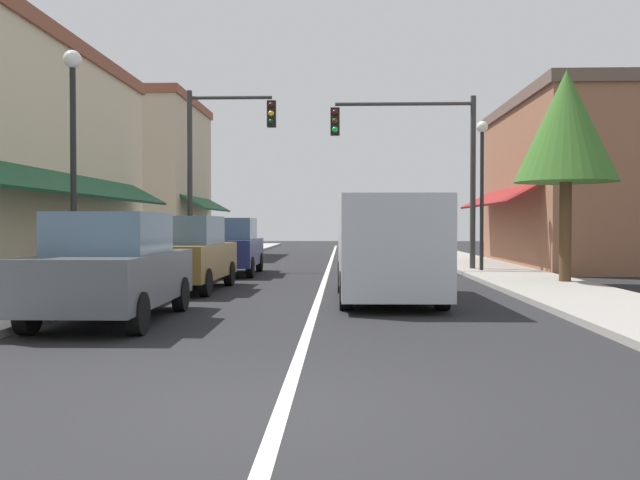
# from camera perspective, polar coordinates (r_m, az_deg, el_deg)

# --- Properties ---
(ground_plane) EXTENTS (80.00, 80.00, 0.00)m
(ground_plane) POSITION_cam_1_polar(r_m,az_deg,el_deg) (23.77, 0.68, -2.48)
(ground_plane) COLOR black
(sidewalk_left) EXTENTS (2.60, 56.00, 0.12)m
(sidewalk_left) POSITION_cam_1_polar(r_m,az_deg,el_deg) (24.51, -12.29, -2.26)
(sidewalk_left) COLOR #A39E99
(sidewalk_left) RESTS_ON ground
(sidewalk_right) EXTENTS (2.60, 56.00, 0.12)m
(sidewalk_right) POSITION_cam_1_polar(r_m,az_deg,el_deg) (24.27, 13.79, -2.30)
(sidewalk_right) COLOR gray
(sidewalk_right) RESTS_ON ground
(lane_center_stripe) EXTENTS (0.14, 52.00, 0.01)m
(lane_center_stripe) POSITION_cam_1_polar(r_m,az_deg,el_deg) (23.77, 0.68, -2.47)
(lane_center_stripe) COLOR silver
(lane_center_stripe) RESTS_ON ground
(storefront_right_block) EXTENTS (7.27, 10.20, 6.22)m
(storefront_right_block) POSITION_cam_1_polar(r_m,az_deg,el_deg) (27.37, 21.77, 4.45)
(storefront_right_block) COLOR #8E5B42
(storefront_right_block) RESTS_ON ground
(storefront_far_left) EXTENTS (5.51, 8.20, 7.73)m
(storefront_far_left) POSITION_cam_1_polar(r_m,az_deg,el_deg) (35.07, -13.69, 5.04)
(storefront_far_left) COLOR #BCAD8E
(storefront_far_left) RESTS_ON ground
(parked_car_nearest_left) EXTENTS (1.82, 4.12, 1.77)m
(parked_car_nearest_left) POSITION_cam_1_polar(r_m,az_deg,el_deg) (11.55, -16.90, -2.22)
(parked_car_nearest_left) COLOR #4C5156
(parked_car_nearest_left) RESTS_ON ground
(parked_car_second_left) EXTENTS (1.87, 4.14, 1.77)m
(parked_car_second_left) POSITION_cam_1_polar(r_m,az_deg,el_deg) (16.54, -11.17, -1.13)
(parked_car_second_left) COLOR brown
(parked_car_second_left) RESTS_ON ground
(parked_car_third_left) EXTENTS (1.86, 4.14, 1.77)m
(parked_car_third_left) POSITION_cam_1_polar(r_m,az_deg,el_deg) (21.57, -7.53, -0.55)
(parked_car_third_left) COLOR navy
(parked_car_third_left) RESTS_ON ground
(van_in_lane) EXTENTS (2.07, 5.21, 2.12)m
(van_in_lane) POSITION_cam_1_polar(r_m,az_deg,el_deg) (14.19, 5.61, -0.43)
(van_in_lane) COLOR #B2B7BC
(van_in_lane) RESTS_ON ground
(traffic_signal_mast_arm) EXTENTS (4.79, 0.50, 5.80)m
(traffic_signal_mast_arm) POSITION_cam_1_polar(r_m,az_deg,el_deg) (22.95, 8.67, 7.22)
(traffic_signal_mast_arm) COLOR #333333
(traffic_signal_mast_arm) RESTS_ON ground
(traffic_signal_left_corner) EXTENTS (3.11, 0.50, 6.20)m
(traffic_signal_left_corner) POSITION_cam_1_polar(r_m,az_deg,el_deg) (24.06, -8.61, 7.23)
(traffic_signal_left_corner) COLOR #333333
(traffic_signal_left_corner) RESTS_ON ground
(street_lamp_left_near) EXTENTS (0.36, 0.36, 5.09)m
(street_lamp_left_near) POSITION_cam_1_polar(r_m,az_deg,el_deg) (14.82, -19.88, 8.29)
(street_lamp_left_near) COLOR black
(street_lamp_left_near) RESTS_ON ground
(street_lamp_right_mid) EXTENTS (0.36, 0.36, 4.84)m
(street_lamp_right_mid) POSITION_cam_1_polar(r_m,az_deg,el_deg) (22.32, 13.35, 5.59)
(street_lamp_right_mid) COLOR black
(street_lamp_right_mid) RESTS_ON ground
(tree_right_near) EXTENTS (2.59, 2.59, 5.51)m
(tree_right_near) POSITION_cam_1_polar(r_m,az_deg,el_deg) (18.71, 19.83, 8.82)
(tree_right_near) COLOR #4C331E
(tree_right_near) RESTS_ON ground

